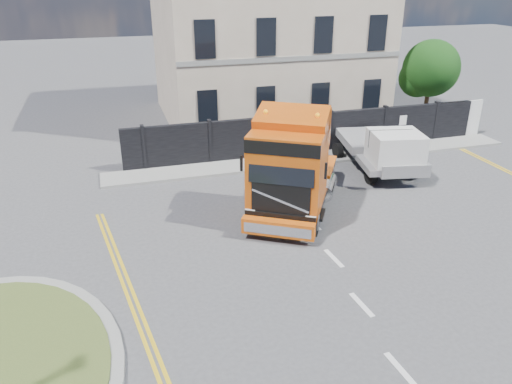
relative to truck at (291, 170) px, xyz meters
name	(u,v)px	position (x,y,z in m)	size (l,w,h in m)	color
ground	(240,266)	(-2.72, -2.93, -1.75)	(120.00, 120.00, 0.00)	#424244
hoarding_fence	(321,133)	(3.84, 6.07, -0.75)	(18.80, 0.25, 2.00)	black
georgian_building	(265,17)	(3.28, 13.57, 4.02)	(12.30, 10.30, 12.80)	beige
tree	(428,71)	(11.66, 9.17, 1.30)	(3.20, 3.20, 4.80)	#382619
pavement_far	(317,158)	(3.28, 5.17, -1.69)	(20.00, 1.60, 0.12)	gray
truck	(291,170)	(0.00, 0.00, 0.00)	(5.43, 6.84, 3.91)	black
flatbed_pickup	(387,151)	(5.28, 2.36, -0.59)	(3.01, 5.50, 2.15)	slate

